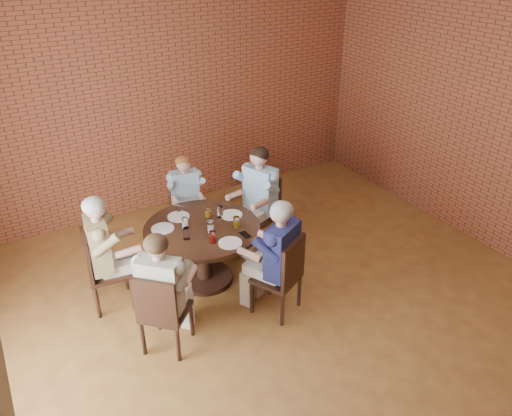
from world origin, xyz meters
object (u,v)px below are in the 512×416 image
chair_a (262,208)px  chair_d (162,311)px  smartphone (245,235)px  diner_d (164,292)px  chair_e (284,274)px  diner_c (106,253)px  chair_b (186,207)px  chair_c (100,267)px  diner_b (186,200)px  dining_table (203,243)px  diner_e (277,258)px  diner_a (257,199)px

chair_a → chair_d: chair_a is taller
chair_a → smartphone: chair_a is taller
diner_d → chair_e: diner_d is taller
diner_c → chair_b: bearing=-49.1°
diner_d → smartphone: (1.12, 0.40, 0.08)m
chair_c → diner_d: (0.39, -0.94, 0.15)m
chair_a → diner_c: diner_c is taller
chair_a → diner_b: 1.00m
dining_table → chair_e: size_ratio=1.40×
diner_c → diner_e: (1.53, -1.01, 0.00)m
diner_e → smartphone: size_ratio=9.08×
chair_c → chair_d: size_ratio=1.01×
chair_e → chair_b: bearing=-109.0°
chair_b → diner_b: (-0.01, -0.07, 0.13)m
dining_table → chair_c: (-1.17, 0.14, -0.01)m
diner_b → diner_e: 1.84m
chair_a → diner_c: bearing=-103.8°
diner_d → diner_e: bearing=-139.6°
dining_table → diner_c: size_ratio=0.98×
dining_table → diner_c: bearing=173.2°
dining_table → chair_c: size_ratio=1.41×
diner_b → diner_d: 1.99m
chair_e → smartphone: 0.63m
diner_b → chair_c: 1.58m
diner_a → chair_c: bearing=-105.0°
chair_c → diner_b: bearing=-53.0°
diner_a → chair_c: size_ratio=1.45×
chair_b → chair_d: 2.14m
diner_b → chair_d: 2.08m
chair_d → diner_d: size_ratio=0.70×
chair_c → diner_d: diner_d is taller
diner_a → diner_b: (-0.75, 0.56, -0.08)m
chair_a → chair_b: (-0.83, 0.60, -0.04)m
chair_a → diner_e: size_ratio=0.70×
chair_b → smartphone: 1.44m
chair_e → diner_b: bearing=-108.3°
dining_table → smartphone: bearing=-49.7°
chair_c → diner_a: bearing=-77.0°
diner_c → diner_b: bearing=-51.0°
diner_b → diner_d: bearing=-107.4°
dining_table → diner_e: diner_e is taller
chair_b → diner_b: size_ratio=0.72×
diner_a → chair_b: 0.99m
diner_a → diner_d: 2.09m
diner_a → diner_c: size_ratio=1.02×
chair_d → chair_e: 1.34m
diner_c → diner_e: diner_e is taller
chair_c → chair_e: 2.00m
diner_d → smartphone: 1.20m
chair_a → diner_d: diner_d is taller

